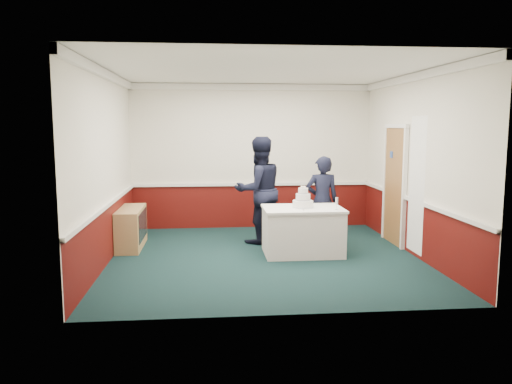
{
  "coord_description": "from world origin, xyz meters",
  "views": [
    {
      "loc": [
        -0.88,
        -7.91,
        2.15
      ],
      "look_at": [
        -0.15,
        -0.1,
        1.1
      ],
      "focal_mm": 35.0,
      "sensor_mm": 36.0,
      "label": 1
    }
  ],
  "objects": [
    {
      "name": "wedding_cake",
      "position": [
        0.66,
        0.18,
        0.9
      ],
      "size": [
        0.35,
        0.35,
        0.36
      ],
      "color": "white",
      "rests_on": "cake_table"
    },
    {
      "name": "person_man",
      "position": [
        0.01,
        1.08,
        0.97
      ],
      "size": [
        1.15,
        1.04,
        1.95
      ],
      "primitive_type": "imported",
      "rotation": [
        0.0,
        0.0,
        3.52
      ],
      "color": "black",
      "rests_on": "ground"
    },
    {
      "name": "person_woman",
      "position": [
        1.12,
        0.8,
        0.8
      ],
      "size": [
        0.61,
        0.42,
        1.61
      ],
      "primitive_type": "imported",
      "rotation": [
        0.0,
        0.0,
        3.09
      ],
      "color": "black",
      "rests_on": "ground"
    },
    {
      "name": "sideboard",
      "position": [
        -2.28,
        0.92,
        0.35
      ],
      "size": [
        0.41,
        1.2,
        0.7
      ],
      "color": "#9A6E4A",
      "rests_on": "ground"
    },
    {
      "name": "cake_knife",
      "position": [
        0.63,
        -0.02,
        0.79
      ],
      "size": [
        0.04,
        0.22,
        0.0
      ],
      "primitive_type": "cube",
      "rotation": [
        0.0,
        0.0,
        -0.11
      ],
      "color": "silver",
      "rests_on": "cake_table"
    },
    {
      "name": "cake_table",
      "position": [
        0.66,
        0.18,
        0.4
      ],
      "size": [
        1.32,
        0.92,
        0.79
      ],
      "color": "white",
      "rests_on": "ground"
    },
    {
      "name": "room_shell",
      "position": [
        0.08,
        0.61,
        1.97
      ],
      "size": [
        5.0,
        5.0,
        3.0
      ],
      "color": "silver",
      "rests_on": "ground"
    },
    {
      "name": "ground",
      "position": [
        0.0,
        0.0,
        0.0
      ],
      "size": [
        5.0,
        5.0,
        0.0
      ],
      "primitive_type": "plane",
      "color": "#12282D",
      "rests_on": "ground"
    },
    {
      "name": "champagne_flute",
      "position": [
        1.16,
        -0.1,
        0.93
      ],
      "size": [
        0.05,
        0.05,
        0.21
      ],
      "color": "silver",
      "rests_on": "cake_table"
    }
  ]
}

